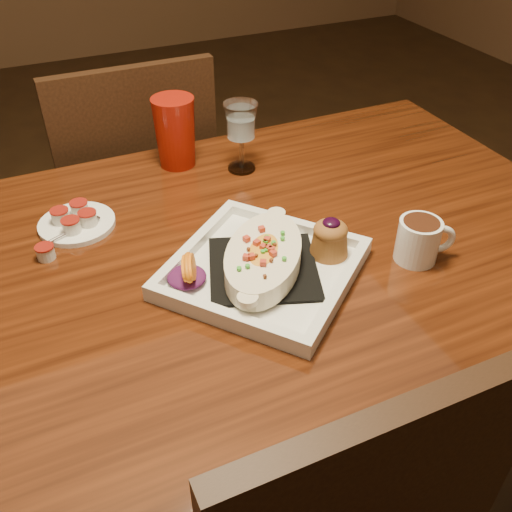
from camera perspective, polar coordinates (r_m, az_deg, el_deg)
name	(u,v)px	position (r m, az deg, el deg)	size (l,w,h in m)	color
floor	(226,487)	(1.59, -3.05, -22.08)	(7.00, 7.00, 0.00)	#312010
table	(214,299)	(1.08, -4.18, -4.32)	(1.50, 0.90, 0.75)	#64280E
chair_far	(137,202)	(1.66, -11.80, 5.35)	(0.42, 0.42, 0.93)	black
plate	(268,261)	(0.96, 1.23, -0.50)	(0.41, 0.41, 0.08)	white
coffee_mug	(420,239)	(1.03, 16.06, 1.66)	(0.10, 0.07, 0.08)	white
goblet	(241,125)	(1.24, -1.52, 12.99)	(0.07, 0.07, 0.15)	silver
saucer	(76,222)	(1.14, -17.58, 3.28)	(0.14, 0.14, 0.10)	white
creamer_loose	(45,252)	(1.07, -20.31, 0.37)	(0.03, 0.03, 0.03)	silver
red_tumbler	(175,132)	(1.28, -8.09, 12.15)	(0.09, 0.09, 0.15)	#A2170B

